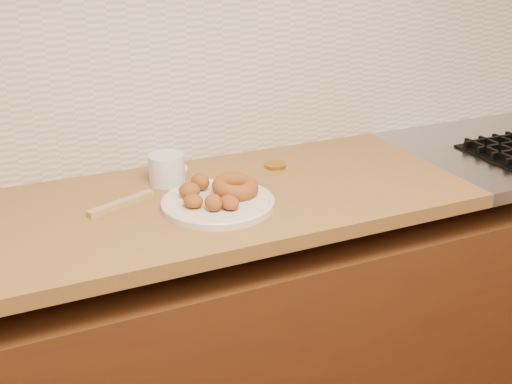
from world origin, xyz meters
The scene contains 11 objects.
wall_back centered at (0.00, 2.00, 1.35)m, with size 4.00×0.02×2.70m, color #B3A48C.
base_cabinet centered at (0.00, 1.69, 0.39)m, with size 3.60×0.60×0.77m, color #482810.
butcher_block centered at (-0.65, 1.69, 0.88)m, with size 2.30×0.62×0.04m, color olive.
backsplash centered at (0.00, 1.99, 1.20)m, with size 3.60×0.02×0.60m, color beige.
donut_plate centered at (-0.22, 1.62, 0.91)m, with size 0.30×0.30×0.02m, color beige.
ring_donut centered at (-0.16, 1.64, 0.94)m, with size 0.13×0.13×0.04m, color #944B1B.
fried_dough_chunks centered at (-0.25, 1.62, 0.94)m, with size 0.14×0.21×0.05m.
plastic_tub centered at (-0.29, 1.82, 0.94)m, with size 0.10×0.10×0.09m, color silver.
tub_lid centered at (-0.26, 1.92, 0.90)m, with size 0.12×0.12×0.01m, color silver.
brass_jar_lid centered at (0.04, 1.81, 0.91)m, with size 0.07×0.07×0.01m, color #AE8424.
wooden_utensil centered at (-0.45, 1.72, 0.91)m, with size 0.20×0.02×0.02m, color #A38750.
Camera 1 is at (-0.71, 0.28, 1.55)m, focal length 42.00 mm.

